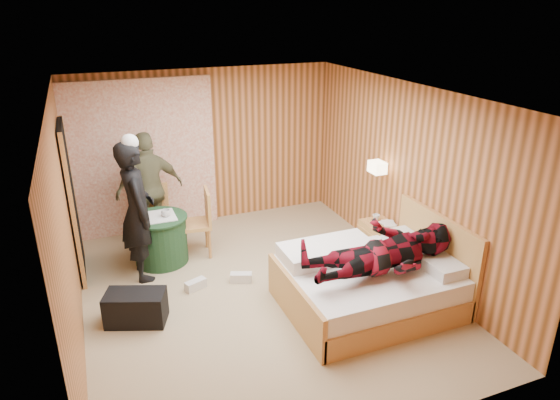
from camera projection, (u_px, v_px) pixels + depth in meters
name	position (u px, v px, depth m)	size (l,w,h in m)	color
floor	(259.00, 292.00, 6.34)	(4.20, 5.00, 0.01)	tan
ceiling	(256.00, 94.00, 5.41)	(4.20, 5.00, 0.01)	white
wall_back	(206.00, 147.00, 8.03)	(4.20, 0.02, 2.50)	#C97E4D
wall_left	(66.00, 229.00, 5.15)	(0.02, 5.00, 2.50)	#C97E4D
wall_right	(407.00, 179.00, 6.60)	(0.02, 5.00, 2.50)	#C97E4D
curtain	(143.00, 158.00, 7.64)	(2.20, 0.08, 2.40)	white
doorway	(72.00, 202.00, 6.45)	(0.06, 0.90, 2.05)	black
wall_lamp	(377.00, 167.00, 6.91)	(0.26, 0.24, 0.16)	gold
bed	(369.00, 283.00, 5.97)	(1.97, 1.52, 1.05)	tan
nightstand	(379.00, 241.00, 7.05)	(0.42, 0.57, 0.55)	tan
round_table	(160.00, 239.00, 6.97)	(0.79, 0.79, 0.70)	#214826
chair_far	(154.00, 210.00, 7.44)	(0.52, 0.52, 0.93)	tan
chair_near	(200.00, 218.00, 7.11)	(0.49, 0.49, 0.98)	tan
duffel_bag	(136.00, 308.00, 5.69)	(0.67, 0.36, 0.38)	black
sneaker_left	(196.00, 285.00, 6.39)	(0.28, 0.11, 0.12)	silver
sneaker_right	(241.00, 277.00, 6.55)	(0.28, 0.11, 0.12)	silver
woman_standing	(137.00, 211.00, 6.40)	(0.68, 0.45, 1.87)	black
man_at_table	(150.00, 189.00, 7.34)	(1.01, 0.42, 1.72)	#666544
man_on_bed	(385.00, 242.00, 5.54)	(1.77, 0.67, 0.86)	maroon
book_lower	(383.00, 225.00, 6.91)	(0.17, 0.22, 0.02)	silver
book_upper	(383.00, 224.00, 6.90)	(0.16, 0.22, 0.02)	silver
cup_nightstand	(376.00, 218.00, 7.05)	(0.10, 0.10, 0.09)	silver
cup_table	(166.00, 213.00, 6.81)	(0.12, 0.12, 0.10)	silver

